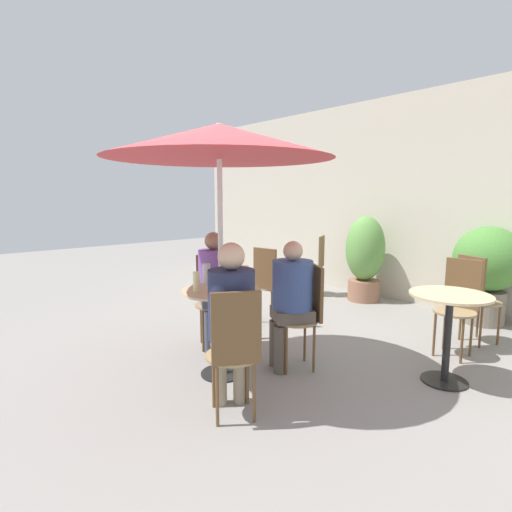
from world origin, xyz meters
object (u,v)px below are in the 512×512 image
object	(u,v)px
seated_person_1	(291,294)
seated_person_2	(214,280)
cafe_table_near	(221,311)
beer_glass_1	(196,282)
seated_person_0	(231,313)
bistro_chair_3	(269,279)
bistro_chair_6	(475,292)
beer_glass_0	(207,275)
umbrella	(219,142)
beer_glass_3	(245,277)
bistro_chair_1	(307,308)
bistro_chair_0	(235,345)
potted_plant_0	(365,256)
bistro_chair_5	(316,260)
beer_glass_2	(235,286)
bistro_chair_2	(213,292)
potted_plant_1	(487,266)
cafe_table_far	(449,318)
bistro_chair_4	(459,299)

from	to	relation	value
seated_person_1	seated_person_2	distance (m)	0.88
cafe_table_near	beer_glass_1	distance (m)	0.35
seated_person_0	beer_glass_1	xyz separation A→B (m)	(-0.61, 0.12, 0.11)
bistro_chair_3	cafe_table_near	bearing A→B (deg)	111.90
bistro_chair_6	beer_glass_0	xyz separation A→B (m)	(-1.39, -2.42, 0.30)
umbrella	beer_glass_3	bearing A→B (deg)	66.91
bistro_chair_1	bistro_chair_0	bearing A→B (deg)	-45.00
seated_person_0	potted_plant_0	distance (m)	3.62
bistro_chair_6	beer_glass_3	bearing A→B (deg)	85.62
bistro_chair_5	beer_glass_2	size ratio (longest dim) A/B	6.54
seated_person_1	beer_glass_0	distance (m)	0.77
bistro_chair_0	bistro_chair_2	xyz separation A→B (m)	(-1.33, 0.78, 0.00)
cafe_table_near	potted_plant_1	size ratio (longest dim) A/B	0.64
bistro_chair_2	beer_glass_3	bearing A→B (deg)	-74.18
beer_glass_3	umbrella	size ratio (longest dim) A/B	0.09
bistro_chair_1	bistro_chair_3	bearing A→B (deg)	-178.00
bistro_chair_1	beer_glass_3	bearing A→B (deg)	-92.77
seated_person_0	seated_person_2	bearing A→B (deg)	-90.00
bistro_chair_0	beer_glass_1	world-z (taller)	bistro_chair_0
cafe_table_far	beer_glass_2	bearing A→B (deg)	-131.36
potted_plant_1	umbrella	bearing A→B (deg)	-107.30
potted_plant_1	bistro_chair_0	bearing A→B (deg)	-95.49
bistro_chair_6	beer_glass_3	size ratio (longest dim) A/B	4.80
potted_plant_0	bistro_chair_3	bearing A→B (deg)	-94.23
seated_person_1	bistro_chair_1	bearing A→B (deg)	90.00
beer_glass_3	seated_person_0	bearing A→B (deg)	-48.42
beer_glass_1	potted_plant_1	xyz separation A→B (m)	(1.09, 3.45, -0.13)
bistro_chair_1	umbrella	world-z (taller)	umbrella
bistro_chair_4	beer_glass_0	xyz separation A→B (m)	(-1.39, -2.01, 0.30)
cafe_table_far	potted_plant_0	distance (m)	2.68
bistro_chair_1	beer_glass_0	distance (m)	0.94
cafe_table_far	potted_plant_1	bearing A→B (deg)	100.44
seated_person_0	beer_glass_1	bearing A→B (deg)	-70.38
cafe_table_near	bistro_chair_6	bearing A→B (deg)	63.95
bistro_chair_1	beer_glass_3	distance (m)	0.64
bistro_chair_0	potted_plant_0	world-z (taller)	potted_plant_0
potted_plant_1	beer_glass_0	bearing A→B (deg)	-110.64
umbrella	seated_person_2	bearing A→B (deg)	149.58
bistro_chair_0	bistro_chair_3	bearing A→B (deg)	-109.46
bistro_chair_3	beer_glass_1	bearing A→B (deg)	105.97
cafe_table_near	beer_glass_3	world-z (taller)	beer_glass_3
potted_plant_0	potted_plant_1	bearing A→B (deg)	4.72
seated_person_1	beer_glass_1	xyz separation A→B (m)	(-0.39, -0.73, 0.15)
bistro_chair_5	seated_person_1	xyz separation A→B (m)	(1.60, -2.30, 0.13)
cafe_table_near	seated_person_2	size ratio (longest dim) A/B	0.63
cafe_table_near	beer_glass_0	xyz separation A→B (m)	(-0.21, -0.00, 0.29)
beer_glass_2	seated_person_1	bearing A→B (deg)	79.56
bistro_chair_3	bistro_chair_2	bearing A→B (deg)	86.64
beer_glass_2	umbrella	world-z (taller)	umbrella
bistro_chair_5	seated_person_0	bearing A→B (deg)	1.83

